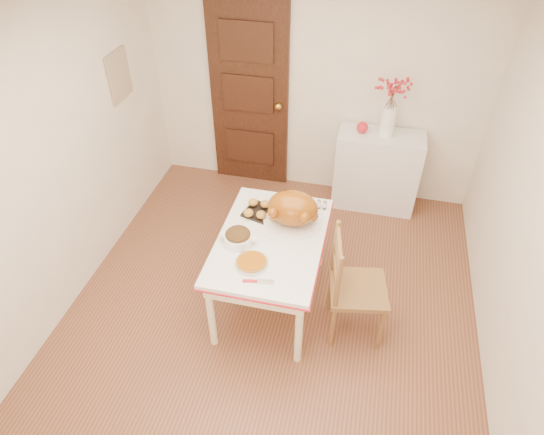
% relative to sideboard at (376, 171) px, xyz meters
% --- Properties ---
extents(floor, '(3.50, 4.00, 0.00)m').
position_rel_sideboard_xyz_m(floor, '(-0.75, -1.78, -0.44)').
color(floor, brown).
rests_on(floor, ground).
extents(ceiling, '(3.50, 4.00, 0.00)m').
position_rel_sideboard_xyz_m(ceiling, '(-0.75, -1.78, 2.06)').
color(ceiling, white).
rests_on(ceiling, ground).
extents(wall_back, '(3.50, 0.00, 2.50)m').
position_rel_sideboard_xyz_m(wall_back, '(-0.75, 0.22, 0.81)').
color(wall_back, beige).
rests_on(wall_back, ground).
extents(wall_left, '(0.00, 4.00, 2.50)m').
position_rel_sideboard_xyz_m(wall_left, '(-2.50, -1.78, 0.81)').
color(wall_left, beige).
rests_on(wall_left, ground).
extents(wall_right, '(0.00, 4.00, 2.50)m').
position_rel_sideboard_xyz_m(wall_right, '(1.00, -1.78, 0.81)').
color(wall_right, beige).
rests_on(wall_right, ground).
extents(door_back, '(0.85, 0.06, 2.06)m').
position_rel_sideboard_xyz_m(door_back, '(-1.45, 0.19, 0.59)').
color(door_back, '#371D13').
rests_on(door_back, ground).
extents(photo_board, '(0.03, 0.35, 0.45)m').
position_rel_sideboard_xyz_m(photo_board, '(-2.48, -0.58, 1.06)').
color(photo_board, tan).
rests_on(photo_board, ground).
extents(sideboard, '(0.88, 0.39, 0.88)m').
position_rel_sideboard_xyz_m(sideboard, '(0.00, 0.00, 0.00)').
color(sideboard, silver).
rests_on(sideboard, floor).
extents(kitchen_table, '(0.86, 1.25, 0.75)m').
position_rel_sideboard_xyz_m(kitchen_table, '(-0.78, -1.64, -0.06)').
color(kitchen_table, white).
rests_on(kitchen_table, floor).
extents(chair_oak, '(0.52, 0.52, 1.01)m').
position_rel_sideboard_xyz_m(chair_oak, '(-0.04, -1.77, 0.06)').
color(chair_oak, brown).
rests_on(chair_oak, floor).
extents(berry_vase, '(0.33, 0.33, 0.64)m').
position_rel_sideboard_xyz_m(berry_vase, '(0.03, 0.00, 0.76)').
color(berry_vase, white).
rests_on(berry_vase, sideboard).
extents(apple, '(0.12, 0.12, 0.12)m').
position_rel_sideboard_xyz_m(apple, '(-0.21, 0.00, 0.50)').
color(apple, red).
rests_on(apple, sideboard).
extents(turkey_platter, '(0.56, 0.48, 0.30)m').
position_rel_sideboard_xyz_m(turkey_platter, '(-0.65, -1.42, 0.46)').
color(turkey_platter, '#8C4204').
rests_on(turkey_platter, kitchen_table).
extents(pumpkin_pie, '(0.28, 0.28, 0.05)m').
position_rel_sideboard_xyz_m(pumpkin_pie, '(-0.85, -1.95, 0.34)').
color(pumpkin_pie, '#9A4D06').
rests_on(pumpkin_pie, kitchen_table).
extents(stuffing_dish, '(0.35, 0.31, 0.11)m').
position_rel_sideboard_xyz_m(stuffing_dish, '(-1.02, -1.74, 0.37)').
color(stuffing_dish, '#543618').
rests_on(stuffing_dish, kitchen_table).
extents(rolls_tray, '(0.36, 0.32, 0.08)m').
position_rel_sideboard_xyz_m(rolls_tray, '(-0.91, -1.35, 0.35)').
color(rolls_tray, '#B7893C').
rests_on(rolls_tray, kitchen_table).
extents(pie_server, '(0.24, 0.11, 0.01)m').
position_rel_sideboard_xyz_m(pie_server, '(-0.76, -2.11, 0.32)').
color(pie_server, silver).
rests_on(pie_server, kitchen_table).
extents(carving_knife, '(0.21, 0.23, 0.01)m').
position_rel_sideboard_xyz_m(carving_knife, '(-0.98, -1.81, 0.32)').
color(carving_knife, silver).
rests_on(carving_knife, kitchen_table).
extents(drinking_glass, '(0.06, 0.06, 0.10)m').
position_rel_sideboard_xyz_m(drinking_glass, '(-0.76, -1.12, 0.36)').
color(drinking_glass, white).
rests_on(drinking_glass, kitchen_table).
extents(shaker_pair, '(0.08, 0.04, 0.08)m').
position_rel_sideboard_xyz_m(shaker_pair, '(-0.44, -1.16, 0.35)').
color(shaker_pair, white).
rests_on(shaker_pair, kitchen_table).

